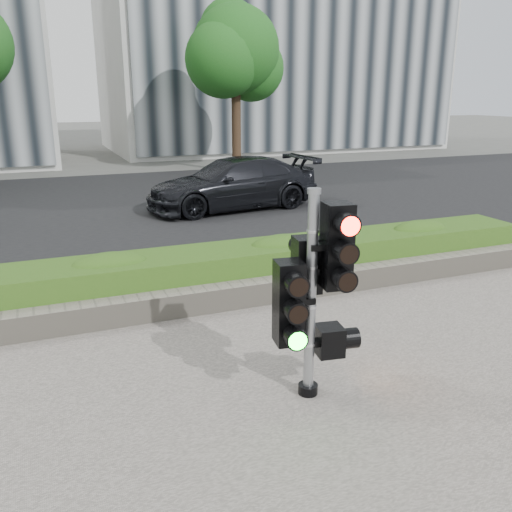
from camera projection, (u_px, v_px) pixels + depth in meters
name	position (u px, v px, depth m)	size (l,w,h in m)	color
ground	(256.00, 373.00, 6.05)	(120.00, 120.00, 0.00)	#51514C
road	(119.00, 207.00, 14.92)	(60.00, 13.00, 0.02)	black
curb	(183.00, 281.00, 8.83)	(60.00, 0.25, 0.12)	gray
stone_wall	(205.00, 299.00, 7.68)	(12.00, 0.32, 0.34)	gray
hedge	(192.00, 274.00, 8.21)	(12.00, 1.00, 0.68)	olive
building_right	(269.00, 38.00, 30.48)	(18.00, 10.00, 12.00)	#B7B7B2
tree_right	(235.00, 53.00, 20.54)	(4.10, 3.58, 6.53)	black
traffic_signal	(313.00, 284.00, 5.28)	(0.76, 0.59, 2.13)	black
car_dark	(233.00, 183.00, 14.48)	(1.90, 4.67, 1.36)	black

